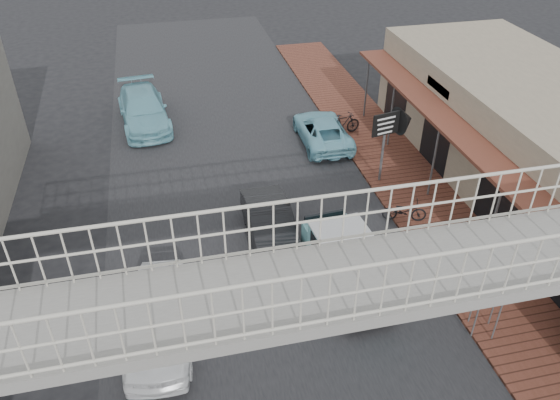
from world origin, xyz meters
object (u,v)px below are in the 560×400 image
angkot_curb (322,130)px  angkot_van (348,261)px  white_hatchback (159,320)px  motorcycle_far (343,124)px  arrow_sign (403,121)px  motorcycle_near (404,211)px  angkot_far (143,109)px  dark_sedan (271,226)px  street_clock (501,260)px

angkot_curb → angkot_van: angkot_van is taller
white_hatchback → motorcycle_far: white_hatchback is taller
arrow_sign → motorcycle_near: bearing=-119.3°
motorcycle_near → arrow_sign: bearing=-0.5°
angkot_far → motorcycle_far: (8.75, -3.29, -0.14)m
angkot_van → motorcycle_far: bearing=67.8°
angkot_curb → motorcycle_far: size_ratio=2.56×
motorcycle_far → dark_sedan: bearing=132.3°
angkot_curb → angkot_van: size_ratio=1.12×
angkot_curb → arrow_sign: arrow_sign is taller
angkot_far → arrow_sign: (9.65, -7.20, 1.78)m
motorcycle_far → arrow_sign: (0.91, -3.91, 1.92)m
motorcycle_far → angkot_far: bearing=57.1°
motorcycle_near → arrow_sign: (0.91, 2.85, 2.02)m
angkot_far → motorcycle_far: angkot_far is taller
angkot_curb → street_clock: size_ratio=1.40×
dark_sedan → angkot_far: angkot_far is taller
angkot_curb → motorcycle_far: bearing=-160.9°
angkot_curb → white_hatchback: bearing=54.0°
dark_sedan → angkot_van: size_ratio=1.07×
white_hatchback → street_clock: 9.04m
motorcycle_far → street_clock: street_clock is taller
angkot_curb → angkot_van: (-1.99, -9.22, 0.56)m
street_clock → arrow_sign: 8.17m
white_hatchback → arrow_sign: size_ratio=1.43×
motorcycle_far → street_clock: bearing=167.7°
angkot_far → motorcycle_near: angkot_far is taller
angkot_far → street_clock: size_ratio=1.68×
angkot_van → motorcycle_near: angkot_van is taller
angkot_van → motorcycle_far: 10.07m
motorcycle_near → angkot_far: bearing=58.2°
dark_sedan → motorcycle_near: dark_sedan is taller
angkot_far → angkot_van: angkot_van is taller
motorcycle_near → arrow_sign: 3.61m
angkot_curb → arrow_sign: size_ratio=1.42×
white_hatchback → angkot_curb: (7.56, 9.91, -0.14)m
street_clock → motorcycle_near: bearing=111.5°
arrow_sign → angkot_curb: bearing=107.7°
angkot_van → motorcycle_near: size_ratio=2.47×
arrow_sign → dark_sedan: bearing=-165.1°
angkot_far → dark_sedan: bearing=-74.5°
angkot_van → angkot_far: bearing=109.4°
white_hatchback → angkot_curb: bearing=58.4°
angkot_far → arrow_sign: arrow_sign is taller
white_hatchback → motorcycle_near: white_hatchback is taller
angkot_curb → angkot_far: angkot_far is taller
dark_sedan → arrow_sign: arrow_sign is taller
motorcycle_far → arrow_sign: arrow_sign is taller
motorcycle_far → street_clock: (0.00, -12.03, 2.04)m
white_hatchback → angkot_curb: 12.47m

